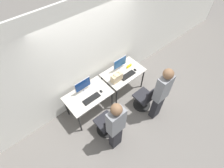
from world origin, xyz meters
TOP-DOWN VIEW (x-y plane):
  - ground_plane at (0.00, 0.00)m, footprint 20.00×20.00m
  - wall_back at (0.00, 0.83)m, footprint 12.00×0.05m
  - desk_left at (-0.58, 0.35)m, footprint 1.11×0.70m
  - monitor_left at (-0.58, 0.52)m, footprint 0.43×0.14m
  - keyboard_left at (-0.58, 0.20)m, footprint 0.44×0.16m
  - mouse_left at (-0.28, 0.22)m, footprint 0.06×0.09m
  - office_chair_left at (-0.60, -0.38)m, footprint 0.48×0.48m
  - person_left at (-0.66, -0.75)m, footprint 0.36×0.22m
  - desk_right at (0.58, 0.35)m, footprint 1.11×0.70m
  - monitor_right at (0.58, 0.50)m, footprint 0.43×0.14m
  - keyboard_right at (0.58, 0.18)m, footprint 0.44×0.16m
  - mouse_right at (0.87, 0.20)m, footprint 0.06×0.09m
  - office_chair_right at (0.62, -0.46)m, footprint 0.48×0.48m
  - person_right at (0.64, -0.83)m, footprint 0.36×0.23m
  - handbag at (0.25, 0.25)m, footprint 0.30×0.18m
  - placard_right at (0.82, 0.39)m, footprint 0.16×0.03m

SIDE VIEW (x-z plane):
  - ground_plane at x=0.00m, z-range 0.00..0.00m
  - office_chair_left at x=-0.60m, z-range -0.08..0.79m
  - office_chair_right at x=0.62m, z-range -0.08..0.79m
  - desk_left at x=-0.58m, z-range 0.29..1.04m
  - desk_right at x=0.58m, z-range 0.29..1.04m
  - keyboard_left at x=-0.58m, z-range 0.75..0.77m
  - keyboard_right at x=0.58m, z-range 0.75..0.77m
  - mouse_left at x=-0.28m, z-range 0.75..0.78m
  - mouse_right at x=0.87m, z-range 0.75..0.78m
  - placard_right at x=0.82m, z-range 0.75..0.83m
  - handbag at x=0.25m, z-range 0.74..0.99m
  - person_left at x=-0.66m, z-range 0.08..1.75m
  - person_right at x=0.64m, z-range 0.09..1.81m
  - monitor_left at x=-0.58m, z-range 0.77..1.15m
  - monitor_right at x=0.58m, z-range 0.77..1.15m
  - wall_back at x=0.00m, z-range 0.00..2.80m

